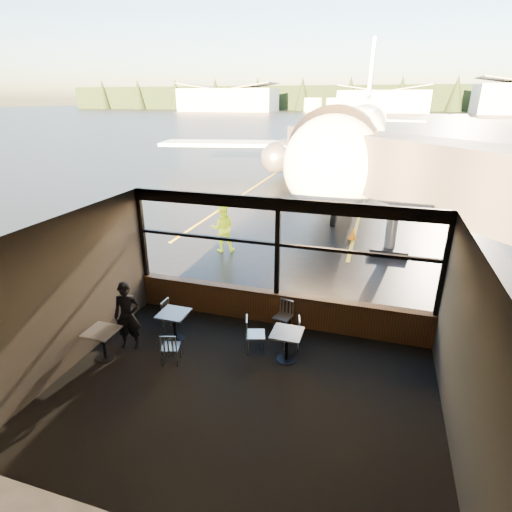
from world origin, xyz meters
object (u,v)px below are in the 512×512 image
at_px(chair_near_e, 291,333).
at_px(passenger, 127,316).
at_px(cafe_table_mid, 175,326).
at_px(cafe_table_left, 104,344).
at_px(chair_mid_w, 172,316).
at_px(cone_nose, 353,234).
at_px(chair_near_w, 255,335).
at_px(jet_bridge, 415,205).
at_px(airliner, 360,97).
at_px(ground_crew, 223,228).
at_px(chair_mid_s, 171,347).
at_px(chair_near_n, 283,317).
at_px(cafe_table_near, 287,346).

xyz_separation_m(chair_near_e, passenger, (-3.81, -1.16, 0.46)).
height_order(cafe_table_mid, cafe_table_left, cafe_table_mid).
height_order(chair_mid_w, cone_nose, chair_mid_w).
xyz_separation_m(chair_near_w, cone_nose, (1.59, 9.29, -0.22)).
xyz_separation_m(jet_bridge, cone_nose, (-2.15, 2.32, -2.02)).
relative_size(airliner, chair_mid_w, 43.70).
xyz_separation_m(cafe_table_mid, cone_nose, (3.71, 9.38, -0.14)).
bearing_deg(passenger, jet_bridge, 31.58).
relative_size(chair_near_w, cone_nose, 1.89).
distance_m(chair_near_e, ground_crew, 7.15).
bearing_deg(chair_near_e, airliner, -13.62).
bearing_deg(chair_mid_s, chair_near_n, 27.59).
distance_m(cafe_table_mid, chair_mid_w, 0.44).
height_order(chair_near_n, chair_mid_w, chair_near_n).
distance_m(chair_mid_s, chair_mid_w, 1.40).
xyz_separation_m(airliner, jet_bridge, (3.26, -17.00, -3.62)).
distance_m(jet_bridge, chair_near_w, 8.11).
height_order(chair_near_w, chair_mid_s, chair_near_w).
distance_m(airliner, cone_nose, 15.76).
height_order(chair_near_e, ground_crew, ground_crew).
bearing_deg(chair_mid_s, cafe_table_left, 175.28).
distance_m(jet_bridge, cafe_table_left, 11.05).
bearing_deg(cafe_table_left, jet_bridge, 49.40).
height_order(chair_mid_w, passenger, passenger).
height_order(cafe_table_mid, chair_near_e, chair_near_e).
height_order(airliner, cafe_table_near, airliner).
bearing_deg(ground_crew, chair_near_n, 104.26).
relative_size(jet_bridge, cafe_table_mid, 13.38).
height_order(chair_near_n, chair_mid_s, chair_near_n).
xyz_separation_m(jet_bridge, cafe_table_left, (-7.08, -8.27, -1.89)).
relative_size(cafe_table_near, chair_mid_w, 0.87).
bearing_deg(chair_near_n, cafe_table_mid, 38.16).
relative_size(chair_near_w, chair_mid_w, 1.07).
relative_size(chair_near_w, chair_mid_s, 1.12).
bearing_deg(ground_crew, chair_mid_w, 77.42).
distance_m(cafe_table_near, chair_near_w, 0.81).
relative_size(passenger, cone_nose, 3.50).
bearing_deg(airliner, cafe_table_left, -98.80).
xyz_separation_m(airliner, cafe_table_left, (-3.83, -25.27, -5.52)).
height_order(cafe_table_left, chair_near_e, chair_near_e).
height_order(airliner, ground_crew, airliner).
bearing_deg(airliner, ground_crew, -102.29).
height_order(chair_near_e, chair_near_w, chair_near_w).
distance_m(cafe_table_left, passenger, 0.83).
relative_size(cafe_table_near, cafe_table_mid, 0.99).
bearing_deg(cafe_table_left, chair_near_w, 21.29).
relative_size(airliner, chair_near_n, 43.35).
xyz_separation_m(chair_near_e, chair_mid_w, (-3.16, -0.18, 0.02)).
bearing_deg(passenger, ground_crew, 75.32).
bearing_deg(passenger, airliner, 64.84).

